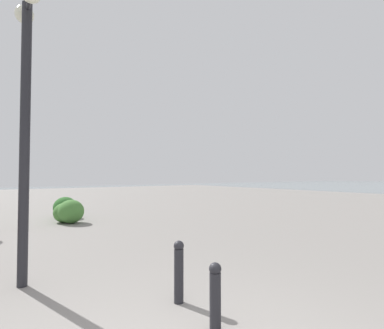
# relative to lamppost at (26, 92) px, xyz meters

# --- Properties ---
(lamppost) EXTENTS (0.98, 0.28, 4.28)m
(lamppost) POSITION_rel_lamppost_xyz_m (0.00, 0.00, 0.00)
(lamppost) COLOR #232328
(lamppost) RESTS_ON ground
(bollard_near) EXTENTS (0.13, 0.13, 0.69)m
(bollard_near) POSITION_rel_lamppost_xyz_m (-2.55, -1.49, -2.46)
(bollard_near) COLOR #232328
(bollard_near) RESTS_ON ground
(bollard_mid) EXTENTS (0.13, 0.13, 0.78)m
(bollard_mid) POSITION_rel_lamppost_xyz_m (-1.77, -1.54, -2.42)
(bollard_mid) COLOR #232328
(bollard_mid) RESTS_ON ground
(shrub_low) EXTENTS (0.76, 0.69, 0.65)m
(shrub_low) POSITION_rel_lamppost_xyz_m (5.79, -1.82, -2.50)
(shrub_low) COLOR #477F38
(shrub_low) RESTS_ON ground
(shrub_round) EXTENTS (0.91, 0.82, 0.77)m
(shrub_round) POSITION_rel_lamppost_xyz_m (5.48, -1.97, -2.44)
(shrub_round) COLOR #477F38
(shrub_round) RESTS_ON ground
(shrub_wide) EXTENTS (0.92, 0.83, 0.78)m
(shrub_wide) POSITION_rel_lamppost_xyz_m (6.86, -2.09, -2.44)
(shrub_wide) COLOR #2D6628
(shrub_wide) RESTS_ON ground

